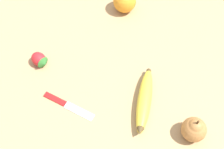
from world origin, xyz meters
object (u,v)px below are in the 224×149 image
Objects in this scene: banana at (144,101)px; orange at (125,1)px; paring_knife at (67,105)px; strawberry at (40,60)px; pear at (194,129)px.

orange is (0.36, -0.12, 0.02)m from banana.
orange is at bearing -176.04° from paring_knife.
banana is 1.32× the size of paring_knife.
orange is 1.18× the size of strawberry.
strawberry is at bearing 105.16° from orange.
orange is 0.42m from paring_knife.
banana is 0.34m from strawberry.
strawberry is 0.17m from paring_knife.
orange is 0.35m from strawberry.
orange is at bearing -162.30° from banana.
paring_knife is (0.23, 0.27, -0.03)m from pear.
banana is 0.16m from pear.
pear reaches higher than strawberry.
orange is at bearing -6.41° from pear.
strawberry is 0.46× the size of paring_knife.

